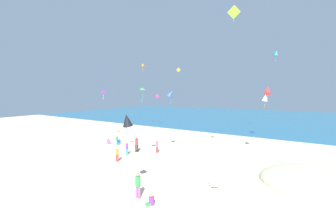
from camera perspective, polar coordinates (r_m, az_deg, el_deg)
The scene contains 24 objects.
ground_plane at distance 23.71m, azimuth 2.17°, elevation -11.69°, with size 120.00×120.00×0.00m, color beige.
ocean_water at distance 65.09m, azimuth 21.45°, elevation -1.22°, with size 120.00×60.00×0.05m, color #236084.
beach_chair_mid_beach at distance 16.13m, azimuth 12.75°, elevation -19.15°, with size 0.85×0.87×0.58m.
beach_chair_far_left at distance 28.59m, azimuth -13.92°, elevation -8.27°, with size 0.80×0.83×0.64m.
cooler_box at distance 29.60m, azimuth -10.19°, elevation -8.10°, with size 0.59×0.60×0.24m.
person_0 at distance 13.65m, azimuth -4.83°, elevation -23.89°, with size 0.54×0.61×0.69m.
person_1 at distance 29.06m, azimuth -16.57°, elevation -8.12°, with size 0.65×0.39×0.81m.
person_2 at distance 23.48m, azimuth -11.62°, elevation -9.89°, with size 0.39×0.39×1.41m.
person_3 at distance 30.21m, azimuth -14.40°, elevation -7.60°, with size 0.47×0.67×0.77m.
person_4 at distance 14.11m, azimuth -8.55°, elevation -19.55°, with size 0.38×0.38×1.71m.
person_5 at distance 23.76m, azimuth -3.13°, elevation -9.57°, with size 0.33×0.33×1.44m.
person_6 at distance 24.28m, azimuth -8.91°, elevation -8.86°, with size 0.49×0.49×1.76m.
person_7 at distance 21.43m, azimuth -14.29°, elevation -11.35°, with size 0.39×0.39×1.45m.
kite_black at distance 13.17m, azimuth -11.58°, elevation -2.31°, with size 0.85×0.93×1.57m.
kite_yellow at distance 38.43m, azimuth 3.01°, elevation 11.86°, with size 0.69×0.49×1.10m.
kite_purple at distance 31.52m, azimuth -17.97°, elevation 5.37°, with size 0.38×0.84×1.47m.
kite_orange at distance 40.16m, azimuth -7.22°, elevation 13.09°, with size 1.04×0.89×1.67m.
kite_magenta at distance 41.86m, azimuth -3.06°, elevation 4.43°, with size 0.99×0.33×1.77m.
kite_blue at distance 22.67m, azimuth 0.80°, elevation 5.29°, with size 1.09×0.97×1.67m.
kite_lime at distance 21.07m, azimuth 18.25°, elevation 25.37°, with size 1.13×0.35×1.39m.
kite_teal at distance 39.99m, azimuth 28.42°, elevation 14.50°, with size 1.01×0.94×1.88m.
kite_green at distance 20.00m, azimuth -7.36°, elevation 6.54°, with size 0.53×0.72×1.48m.
kite_red at distance 23.75m, azimuth 26.47°, elevation 5.59°, with size 0.78×1.05×1.78m.
kite_white at distance 33.46m, azimuth 25.91°, elevation 3.69°, with size 1.17×1.09×2.10m.
Camera 1 is at (11.07, -9.81, 6.88)m, focal length 21.42 mm.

